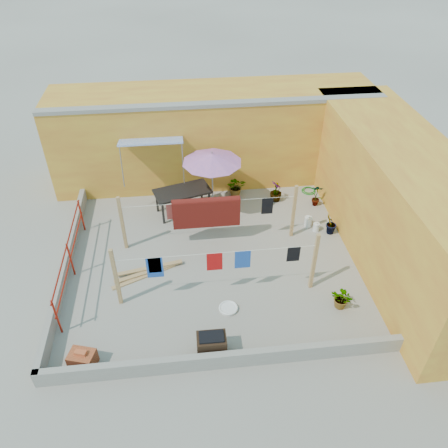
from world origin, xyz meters
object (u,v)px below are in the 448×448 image
(water_jug_a, at_px, (308,221))
(green_hose, at_px, (309,190))
(white_basin, at_px, (228,308))
(plant_back_a, at_px, (236,186))
(brazier, at_px, (212,345))
(patio_umbrella, at_px, (212,158))
(outdoor_table, at_px, (182,193))
(water_jug_b, at_px, (316,227))
(brick_stack, at_px, (83,359))

(water_jug_a, distance_m, green_hose, 2.01)
(white_basin, xyz_separation_m, plant_back_a, (0.90, 5.15, 0.31))
(brazier, height_order, plant_back_a, plant_back_a)
(patio_umbrella, height_order, outdoor_table, patio_umbrella)
(white_basin, height_order, water_jug_b, water_jug_b)
(white_basin, distance_m, water_jug_b, 4.24)
(brazier, relative_size, white_basin, 1.38)
(brazier, distance_m, plant_back_a, 6.56)
(water_jug_a, bearing_deg, water_jug_b, -55.84)
(outdoor_table, height_order, green_hose, outdoor_table)
(patio_umbrella, xyz_separation_m, brazier, (-0.54, -5.50, -1.70))
(outdoor_table, bearing_deg, green_hose, 9.20)
(brick_stack, xyz_separation_m, white_basin, (3.41, 1.25, -0.17))
(brazier, relative_size, plant_back_a, 0.96)
(brazier, bearing_deg, outdoor_table, 94.27)
(brick_stack, xyz_separation_m, water_jug_a, (6.33, 4.42, -0.04))
(water_jug_b, distance_m, plant_back_a, 3.16)
(white_basin, bearing_deg, brazier, -113.07)
(brick_stack, bearing_deg, patio_umbrella, 58.17)
(patio_umbrella, relative_size, plant_back_a, 3.14)
(white_basin, xyz_separation_m, water_jug_a, (2.92, 3.16, 0.12))
(white_basin, distance_m, plant_back_a, 5.23)
(green_hose, bearing_deg, water_jug_a, -106.18)
(patio_umbrella, xyz_separation_m, green_hose, (3.47, 0.84, -1.96))
(brick_stack, relative_size, water_jug_a, 1.74)
(outdoor_table, xyz_separation_m, water_jug_a, (3.87, -1.21, -0.58))
(patio_umbrella, distance_m, brazier, 5.79)
(brick_stack, bearing_deg, plant_back_a, 56.07)
(patio_umbrella, relative_size, green_hose, 4.48)
(outdoor_table, bearing_deg, brazier, -85.73)
(brick_stack, distance_m, water_jug_a, 7.72)
(brick_stack, relative_size, green_hose, 1.32)
(brazier, relative_size, water_jug_a, 1.80)
(white_basin, bearing_deg, green_hose, 55.66)
(patio_umbrella, bearing_deg, water_jug_a, -20.49)
(patio_umbrella, height_order, brazier, patio_umbrella)
(patio_umbrella, xyz_separation_m, outdoor_table, (-0.96, 0.12, -1.24))
(outdoor_table, height_order, plant_back_a, outdoor_table)
(brick_stack, relative_size, brazier, 0.97)
(white_basin, bearing_deg, brick_stack, -159.82)
(patio_umbrella, height_order, water_jug_a, patio_umbrella)
(brazier, relative_size, water_jug_b, 2.17)
(patio_umbrella, height_order, water_jug_b, patio_umbrella)
(water_jug_a, height_order, plant_back_a, plant_back_a)
(plant_back_a, bearing_deg, outdoor_table, -157.32)
(brick_stack, height_order, plant_back_a, plant_back_a)
(patio_umbrella, relative_size, brick_stack, 3.40)
(water_jug_b, height_order, plant_back_a, plant_back_a)
(outdoor_table, height_order, brazier, outdoor_table)
(patio_umbrella, distance_m, white_basin, 4.68)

